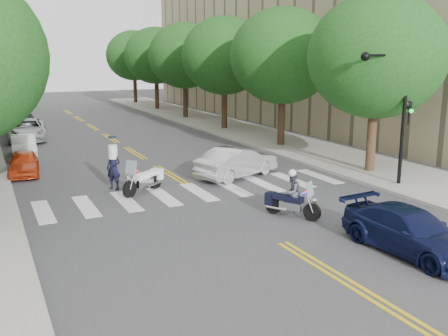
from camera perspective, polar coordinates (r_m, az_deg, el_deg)
ground at (r=15.48m, az=6.72°, el=-8.53°), size 140.00×140.00×0.00m
sidewalk_right at (r=38.66m, az=0.99°, el=4.55°), size 5.00×60.00×0.15m
tree_r_0 at (r=24.61m, az=17.07°, el=12.12°), size 6.40×6.40×8.45m
tree_r_1 at (r=30.97m, az=6.74°, el=12.60°), size 6.40×6.40×8.45m
tree_r_2 at (r=37.95m, az=0.05°, el=12.70°), size 6.40×6.40×8.45m
tree_r_3 at (r=45.27m, az=-4.52°, el=12.67°), size 6.40×6.40×8.45m
tree_r_4 at (r=52.79m, az=-7.80°, el=12.60°), size 6.40×6.40×8.45m
tree_r_5 at (r=60.43m, az=-10.26°, el=12.52°), size 6.40×6.40×8.45m
traffic_signal_pole at (r=22.14m, az=19.11°, el=7.21°), size 2.82×0.42×6.00m
motorcycle_police at (r=17.72m, az=7.60°, el=-3.15°), size 1.27×1.96×1.73m
motorcycle_parked at (r=21.07m, az=-8.92°, el=-1.33°), size 2.08×1.51×1.51m
officer_standing at (r=21.65m, az=-12.50°, el=-0.01°), size 0.77×0.80×1.85m
convertible at (r=23.32m, az=1.49°, el=0.67°), size 4.60×2.96×1.43m
sedan_blue at (r=15.46m, az=20.49°, el=-6.78°), size 2.05×4.51×1.28m
parked_car_a at (r=25.62m, az=-21.95°, el=0.54°), size 1.72×3.55×1.17m
parked_car_b at (r=30.24m, az=-21.90°, el=2.33°), size 1.47×3.73×1.21m
parked_car_c at (r=36.01m, az=-21.56°, el=4.07°), size 2.87×5.33×1.42m
parked_car_d at (r=39.17m, az=-21.97°, el=4.74°), size 2.20×5.25×1.52m
parked_car_e at (r=42.77m, az=-22.36°, el=5.29°), size 1.89×4.42×1.49m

